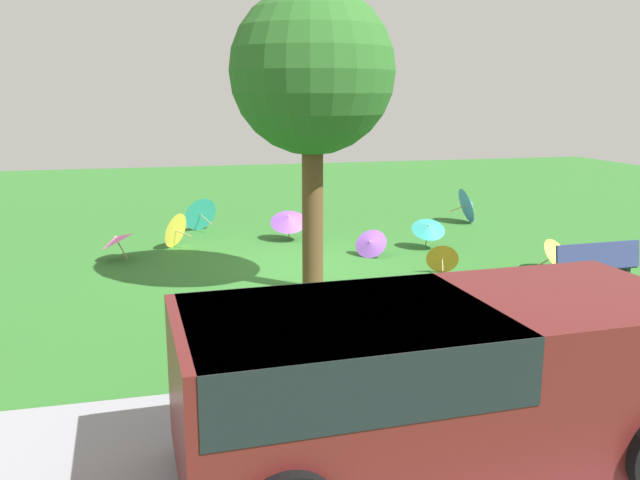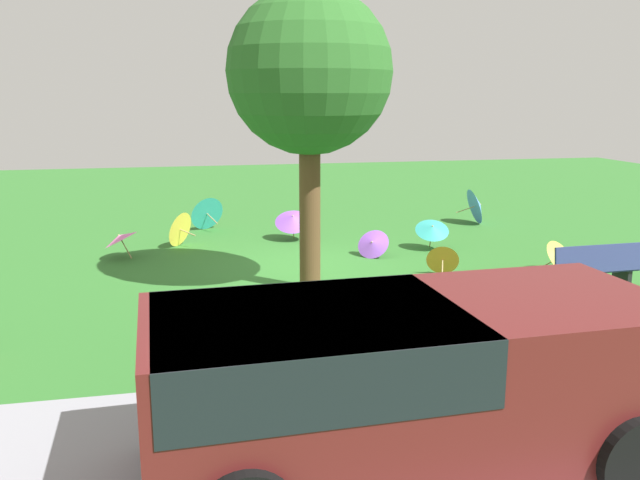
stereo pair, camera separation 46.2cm
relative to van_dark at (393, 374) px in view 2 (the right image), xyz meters
The scene contains 14 objects.
ground 7.15m from the van_dark, 94.37° to the right, with size 40.00×40.00×0.00m, color #2D6B28.
road_strip 1.08m from the van_dark, 155.56° to the right, with size 40.00×3.71×0.01m, color gray.
van_dark is the anchor object (origin of this frame).
park_bench 6.61m from the van_dark, 138.45° to the right, with size 1.61×0.53×0.90m.
shade_tree 6.39m from the van_dark, 94.06° to the right, with size 2.72×2.72×5.03m.
parasol_yellow_0 9.88m from the van_dark, 79.44° to the right, with size 0.76×0.85×0.81m.
parasol_pink_0 9.27m from the van_dark, 71.32° to the right, with size 0.87×0.89×0.65m.
parasol_yellow_1 7.90m from the van_dark, 132.21° to the right, with size 0.85×0.78×0.65m.
parasol_blue_0 12.32m from the van_dark, 118.57° to the right, with size 0.83×0.98×0.95m.
parasol_purple_0 9.80m from the van_dark, 94.73° to the right, with size 0.99×0.98×0.79m.
parasol_teal_0 11.53m from the van_dark, 84.53° to the right, with size 0.96×0.90×0.87m.
parasol_teal_1 8.95m from the van_dark, 113.75° to the right, with size 0.86×0.83×0.71m.
parasol_purple_2 8.12m from the van_dark, 105.36° to the right, with size 0.83×0.81×0.58m.
parasol_orange_3 6.92m from the van_dark, 116.06° to the right, with size 0.67×0.65×0.60m.
Camera 2 is at (2.32, 12.29, 3.30)m, focal length 37.61 mm.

